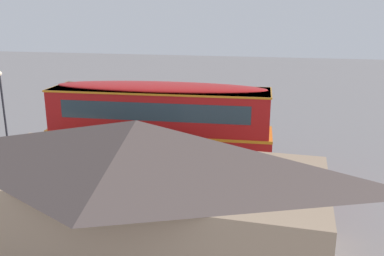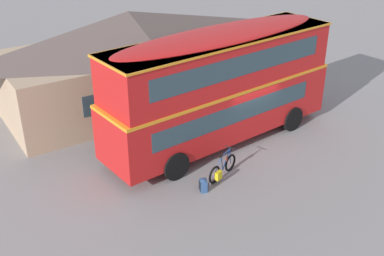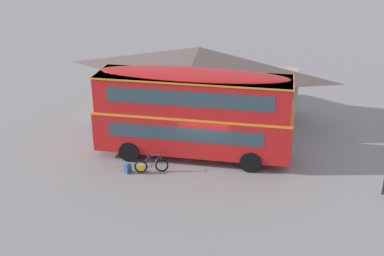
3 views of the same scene
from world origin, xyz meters
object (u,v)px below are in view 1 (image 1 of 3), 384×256
object	(u,v)px
backpack_on_ground	(225,162)
touring_bicycle	(204,161)
street_lamp	(3,105)
water_bottle_clear_plastic	(218,165)
double_decker_bus	(160,129)

from	to	relation	value
backpack_on_ground	touring_bicycle	bearing A→B (deg)	15.83
street_lamp	touring_bicycle	bearing A→B (deg)	-177.28
backpack_on_ground	street_lamp	world-z (taller)	street_lamp
backpack_on_ground	water_bottle_clear_plastic	bearing A→B (deg)	17.95
water_bottle_clear_plastic	touring_bicycle	bearing A→B (deg)	14.67
double_decker_bus	street_lamp	world-z (taller)	street_lamp
touring_bicycle	water_bottle_clear_plastic	distance (m)	0.77
double_decker_bus	backpack_on_ground	xyz separation A→B (m)	(-2.77, -2.59, -2.39)
touring_bicycle	water_bottle_clear_plastic	size ratio (longest dim) A/B	6.44
double_decker_bus	street_lamp	xyz separation A→B (m)	(9.55, -1.75, 0.32)
touring_bicycle	street_lamp	distance (m)	11.54
water_bottle_clear_plastic	street_lamp	bearing A→B (deg)	3.45
touring_bicycle	water_bottle_clear_plastic	xyz separation A→B (m)	(-0.71, -0.19, -0.25)
water_bottle_clear_plastic	street_lamp	size ratio (longest dim) A/B	0.05
backpack_on_ground	water_bottle_clear_plastic	world-z (taller)	backpack_on_ground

